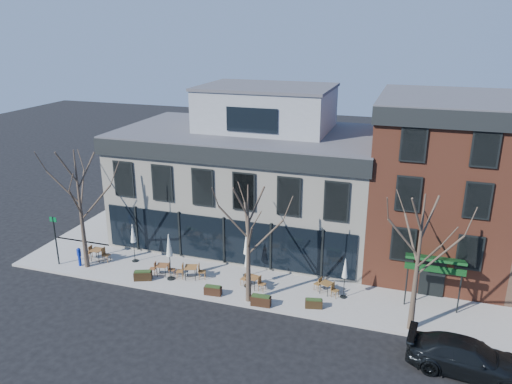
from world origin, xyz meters
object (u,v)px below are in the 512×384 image
(parked_sedan, at_px, (468,357))
(call_box, at_px, (79,256))
(umbrella_0, at_px, (133,235))
(cafe_set_0, at_px, (97,253))

(parked_sedan, distance_m, call_box, 23.83)
(parked_sedan, bearing_deg, umbrella_0, 81.42)
(call_box, distance_m, cafe_set_0, 1.24)
(cafe_set_0, height_order, umbrella_0, umbrella_0)
(parked_sedan, xyz_separation_m, cafe_set_0, (-22.97, 4.30, -0.14))
(parked_sedan, distance_m, cafe_set_0, 23.37)
(call_box, relative_size, cafe_set_0, 0.70)
(call_box, distance_m, umbrella_0, 3.75)
(parked_sedan, distance_m, umbrella_0, 21.12)
(call_box, bearing_deg, cafe_set_0, 58.69)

